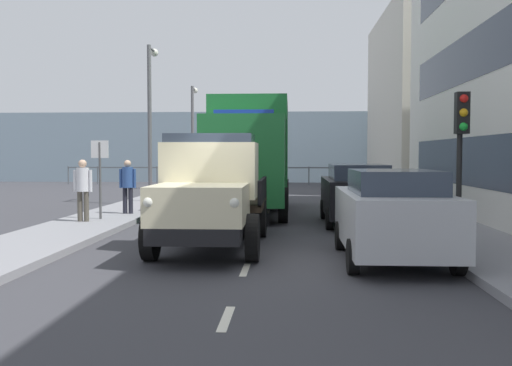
% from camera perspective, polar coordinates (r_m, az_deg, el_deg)
% --- Properties ---
extents(ground_plane, '(80.00, 80.00, 0.00)m').
position_cam_1_polar(ground_plane, '(20.54, 1.18, -2.76)').
color(ground_plane, '#38383D').
extents(sidewalk_left, '(2.24, 36.07, 0.15)m').
position_cam_1_polar(sidewalk_left, '(20.90, 14.36, -2.55)').
color(sidewalk_left, gray).
rests_on(sidewalk_left, ground_plane).
extents(sidewalk_right, '(2.24, 36.07, 0.15)m').
position_cam_1_polar(sidewalk_right, '(21.25, -11.77, -2.43)').
color(sidewalk_right, gray).
rests_on(sidewalk_right, ground_plane).
extents(road_centreline_markings, '(0.12, 31.96, 0.01)m').
position_cam_1_polar(road_centreline_markings, '(20.11, 1.14, -2.87)').
color(road_centreline_markings, silver).
rests_on(road_centreline_markings, ground_plane).
extents(building_far_block, '(8.22, 11.89, 9.82)m').
position_cam_1_polar(building_far_block, '(34.33, 19.10, 7.55)').
color(building_far_block, beige).
rests_on(building_far_block, ground_plane).
extents(sea_horizon, '(80.00, 0.80, 5.00)m').
position_cam_1_polar(sea_horizon, '(41.47, 2.30, 3.54)').
color(sea_horizon, gray).
rests_on(sea_horizon, ground_plane).
extents(seawall_railing, '(28.08, 0.08, 1.20)m').
position_cam_1_polar(seawall_railing, '(37.89, 2.19, 1.20)').
color(seawall_railing, '#4C5156').
rests_on(seawall_railing, ground_plane).
extents(truck_vintage_cream, '(2.17, 5.64, 2.43)m').
position_cam_1_polar(truck_vintage_cream, '(12.19, -4.48, -1.08)').
color(truck_vintage_cream, black).
rests_on(truck_vintage_cream, ground_plane).
extents(lorry_cargo_green, '(2.58, 8.20, 3.87)m').
position_cam_1_polar(lorry_cargo_green, '(19.81, -0.53, 3.04)').
color(lorry_cargo_green, '#1E7033').
rests_on(lorry_cargo_green, ground_plane).
extents(car_silver_kerbside_near, '(1.91, 4.05, 1.72)m').
position_cam_1_polar(car_silver_kerbside_near, '(11.15, 13.27, -2.97)').
color(car_silver_kerbside_near, '#B7BABF').
rests_on(car_silver_kerbside_near, ground_plane).
extents(car_black_kerbside_1, '(1.93, 4.21, 1.72)m').
position_cam_1_polar(car_black_kerbside_1, '(16.85, 9.89, -0.98)').
color(car_black_kerbside_1, black).
rests_on(car_black_kerbside_1, ground_plane).
extents(car_maroon_oppositeside_0, '(1.81, 4.05, 1.72)m').
position_cam_1_polar(car_maroon_oppositeside_0, '(21.31, -6.01, -0.16)').
color(car_maroon_oppositeside_0, maroon).
rests_on(car_maroon_oppositeside_0, ground_plane).
extents(pedestrian_near_railing, '(0.53, 0.34, 1.71)m').
position_cam_1_polar(pedestrian_near_railing, '(16.71, -16.64, -0.19)').
color(pedestrian_near_railing, '#4C473D').
rests_on(pedestrian_near_railing, sidewalk_right).
extents(pedestrian_strolling, '(0.53, 0.34, 1.68)m').
position_cam_1_polar(pedestrian_strolling, '(18.57, -12.49, 0.08)').
color(pedestrian_strolling, black).
rests_on(pedestrian_strolling, sidewalk_right).
extents(traffic_light_near, '(0.28, 0.41, 3.20)m').
position_cam_1_polar(traffic_light_near, '(13.40, 19.50, 4.66)').
color(traffic_light_near, black).
rests_on(traffic_light_near, sidewalk_left).
extents(lamp_post_promenade, '(0.32, 1.14, 6.15)m').
position_cam_1_polar(lamp_post_promenade, '(23.56, -10.31, 7.25)').
color(lamp_post_promenade, '#59595B').
rests_on(lamp_post_promenade, sidewalk_right).
extents(lamp_post_far, '(0.32, 1.14, 5.61)m').
position_cam_1_polar(lamp_post_far, '(32.54, -6.20, 5.56)').
color(lamp_post_far, '#59595B').
rests_on(lamp_post_far, sidewalk_right).
extents(street_sign, '(0.50, 0.07, 2.25)m').
position_cam_1_polar(street_sign, '(17.19, -15.07, 1.66)').
color(street_sign, '#4C4C4C').
rests_on(street_sign, sidewalk_right).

